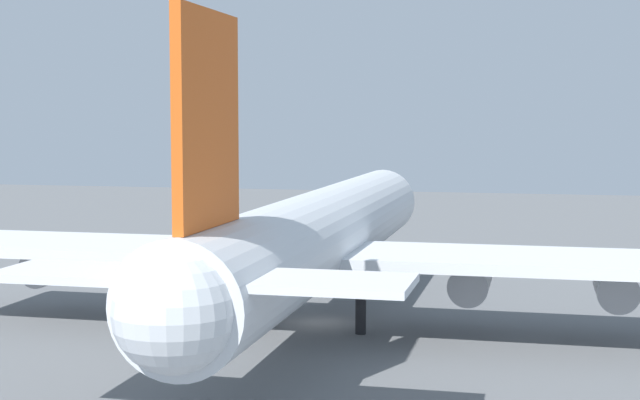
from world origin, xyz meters
The scene contains 3 objects.
ground_plane centered at (0.00, 0.00, 0.00)m, with size 232.75×232.75×0.00m, color slate.
cargo_airplane centered at (-0.21, 0.00, 5.95)m, with size 58.19×51.83×18.74m.
safety_cone_nose centered at (26.18, 3.37, 0.41)m, with size 0.57×0.57×0.82m, color orange.
Camera 1 is at (-62.11, -14.45, 13.97)m, focal length 53.22 mm.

